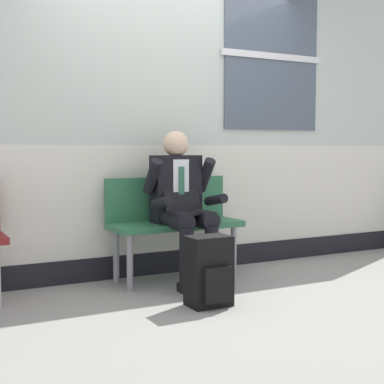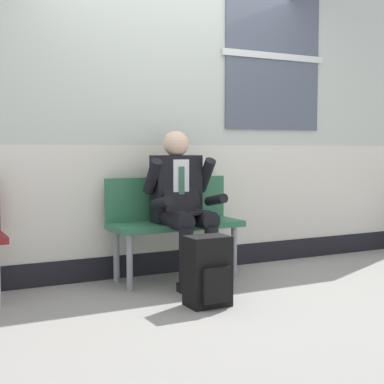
% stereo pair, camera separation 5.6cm
% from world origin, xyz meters
% --- Properties ---
extents(ground_plane, '(18.00, 18.00, 0.00)m').
position_xyz_m(ground_plane, '(0.00, 0.00, 0.00)').
color(ground_plane, gray).
extents(station_wall, '(6.21, 0.17, 2.80)m').
position_xyz_m(station_wall, '(0.02, 0.59, 1.39)').
color(station_wall, beige).
rests_on(station_wall, ground).
extents(bench_with_person, '(1.10, 0.42, 0.85)m').
position_xyz_m(bench_with_person, '(-0.09, 0.31, 0.52)').
color(bench_with_person, '#2D6B47').
rests_on(bench_with_person, ground).
extents(person_seated, '(0.57, 0.70, 1.24)m').
position_xyz_m(person_seated, '(-0.09, 0.12, 0.66)').
color(person_seated, black).
rests_on(person_seated, ground).
extents(backpack, '(0.29, 0.25, 0.49)m').
position_xyz_m(backpack, '(-0.23, -0.55, 0.24)').
color(backpack, black).
rests_on(backpack, ground).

